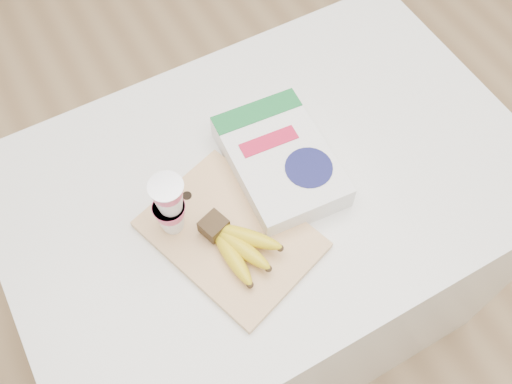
% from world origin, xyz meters
% --- Properties ---
extents(table, '(1.14, 0.76, 0.86)m').
position_xyz_m(table, '(0.00, 0.00, 0.43)').
color(table, white).
rests_on(table, ground).
extents(cutting_board, '(0.33, 0.39, 0.02)m').
position_xyz_m(cutting_board, '(-0.14, -0.08, 0.86)').
color(cutting_board, '#DFB87A').
rests_on(cutting_board, table).
extents(bananas, '(0.13, 0.17, 0.05)m').
position_xyz_m(bananas, '(-0.14, -0.12, 0.89)').
color(bananas, '#382816').
rests_on(bananas, cutting_board).
extents(yogurt_stack, '(0.07, 0.07, 0.15)m').
position_xyz_m(yogurt_stack, '(-0.23, -0.01, 0.95)').
color(yogurt_stack, white).
rests_on(yogurt_stack, cutting_board).
extents(cereal_box, '(0.22, 0.30, 0.06)m').
position_xyz_m(cereal_box, '(0.03, 0.01, 0.89)').
color(cereal_box, white).
rests_on(cereal_box, table).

